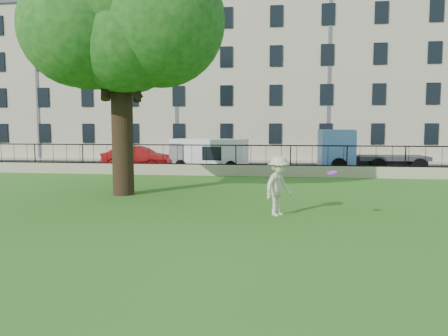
# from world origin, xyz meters

# --- Properties ---
(ground) EXTENTS (120.00, 120.00, 0.00)m
(ground) POSITION_xyz_m (0.00, 0.00, 0.00)
(ground) COLOR #2D6117
(ground) RESTS_ON ground
(retaining_wall) EXTENTS (50.00, 0.40, 0.60)m
(retaining_wall) POSITION_xyz_m (0.00, 12.00, 0.30)
(retaining_wall) COLOR gray
(retaining_wall) RESTS_ON ground
(iron_railing) EXTENTS (50.00, 0.05, 1.13)m
(iron_railing) POSITION_xyz_m (0.00, 12.00, 1.15)
(iron_railing) COLOR black
(iron_railing) RESTS_ON retaining_wall
(street) EXTENTS (60.00, 9.00, 0.01)m
(street) POSITION_xyz_m (0.00, 16.70, 0.01)
(street) COLOR black
(street) RESTS_ON ground
(sidewalk) EXTENTS (60.00, 1.40, 0.12)m
(sidewalk) POSITION_xyz_m (0.00, 21.90, 0.06)
(sidewalk) COLOR gray
(sidewalk) RESTS_ON ground
(building_row) EXTENTS (56.40, 10.40, 13.80)m
(building_row) POSITION_xyz_m (0.00, 27.57, 6.92)
(building_row) COLOR #B6AD91
(building_row) RESTS_ON ground
(tree) EXTENTS (8.44, 6.65, 10.67)m
(tree) POSITION_xyz_m (-3.86, 4.69, 7.16)
(tree) COLOR black
(tree) RESTS_ON ground
(man) EXTENTS (1.23, 1.35, 1.82)m
(man) POSITION_xyz_m (2.50, 1.24, 0.91)
(man) COLOR beige
(man) RESTS_ON ground
(frisbee) EXTENTS (0.29, 0.29, 0.12)m
(frisbee) POSITION_xyz_m (4.00, 0.45, 1.43)
(frisbee) COLOR #A029EC
(red_sedan) EXTENTS (4.66, 2.07, 1.49)m
(red_sedan) POSITION_xyz_m (-6.52, 14.52, 0.74)
(red_sedan) COLOR #A41415
(red_sedan) RESTS_ON street
(white_van) EXTENTS (4.82, 2.27, 1.96)m
(white_van) POSITION_xyz_m (-2.00, 14.87, 0.98)
(white_van) COLOR white
(white_van) RESTS_ON street
(blue_truck) EXTENTS (6.21, 2.51, 2.56)m
(blue_truck) POSITION_xyz_m (7.85, 15.40, 1.28)
(blue_truck) COLOR #5280C1
(blue_truck) RESTS_ON street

